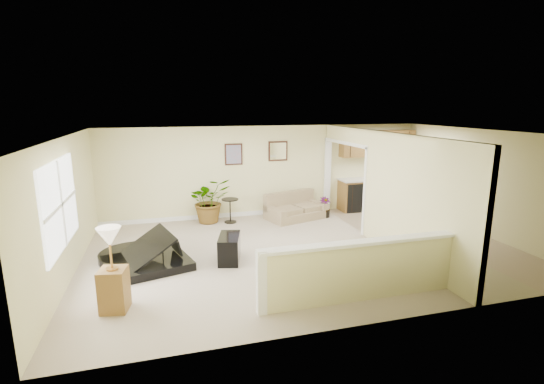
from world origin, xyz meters
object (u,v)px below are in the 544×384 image
object	(u,v)px
piano	(143,235)
palm_plant	(209,201)
lamp_stand	(113,276)
accent_table	(230,207)
piano_bench	(229,248)
small_plant	(325,209)
loveseat	(296,206)

from	to	relation	value
piano	palm_plant	world-z (taller)	piano
lamp_stand	palm_plant	bearing A→B (deg)	65.47
accent_table	piano	bearing A→B (deg)	-131.50
piano_bench	accent_table	xyz separation A→B (m)	(0.46, 2.60, 0.15)
palm_plant	small_plant	bearing A→B (deg)	-6.78
small_plant	piano	bearing A→B (deg)	-155.18
accent_table	small_plant	size ratio (longest dim) A/B	1.14
loveseat	palm_plant	distance (m)	2.35
piano	accent_table	size ratio (longest dim) A/B	3.18
piano_bench	lamp_stand	world-z (taller)	lamp_stand
palm_plant	accent_table	bearing A→B (deg)	-20.25
piano_bench	accent_table	distance (m)	2.64
piano	palm_plant	distance (m)	2.99
piano_bench	lamp_stand	xyz separation A→B (m)	(-2.00, -1.46, 0.30)
accent_table	palm_plant	world-z (taller)	palm_plant
piano_bench	small_plant	xyz separation A→B (m)	(3.07, 2.42, -0.02)
piano	piano_bench	world-z (taller)	piano
lamp_stand	accent_table	bearing A→B (deg)	58.83
palm_plant	small_plant	world-z (taller)	palm_plant
palm_plant	lamp_stand	xyz separation A→B (m)	(-1.94, -4.25, -0.03)
palm_plant	small_plant	distance (m)	3.17
loveseat	small_plant	xyz separation A→B (m)	(0.80, -0.14, -0.11)
small_plant	lamp_stand	distance (m)	6.39
accent_table	small_plant	distance (m)	2.62
loveseat	small_plant	world-z (taller)	loveseat
piano	piano_bench	size ratio (longest dim) A/B	2.62
loveseat	accent_table	distance (m)	1.81
small_plant	palm_plant	bearing A→B (deg)	173.22
loveseat	piano	bearing A→B (deg)	-166.10
palm_plant	loveseat	bearing A→B (deg)	-5.69
palm_plant	piano	bearing A→B (deg)	-121.61
piano_bench	lamp_stand	distance (m)	2.49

